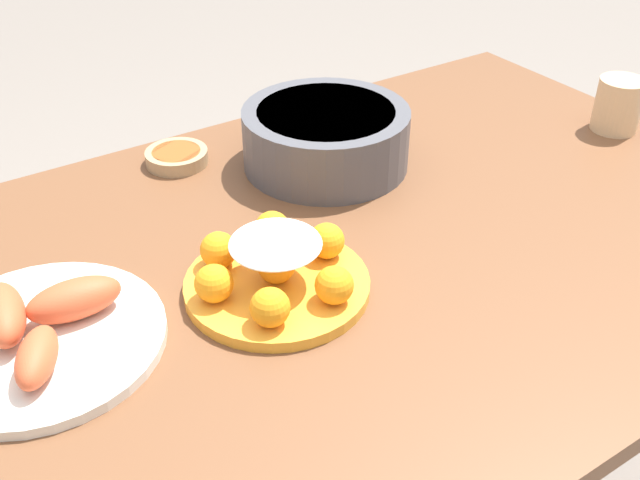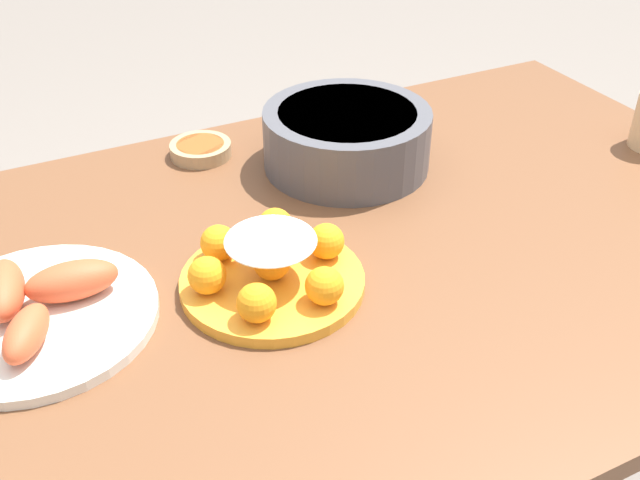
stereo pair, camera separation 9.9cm
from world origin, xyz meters
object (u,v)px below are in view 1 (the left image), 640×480
Objects in this scene: serving_bowl at (326,136)px; sauce_bowl at (177,157)px; cake_plate at (275,272)px; cup_far at (618,105)px; seafood_platter at (40,332)px; dining_table at (357,292)px.

serving_bowl is 2.63× the size of sauce_bowl.
cake_plate is 0.35m from serving_bowl.
serving_bowl is 2.87× the size of cup_far.
cake_plate is 0.82× the size of seafood_platter.
serving_bowl reaches higher than sauce_bowl.
cup_far is at bearing 0.29° from seafood_platter.
seafood_platter reaches higher than sauce_bowl.
cake_plate is 0.29m from seafood_platter.
serving_bowl reaches higher than dining_table.
cake_plate is 0.75m from cup_far.
cake_plate is at bearing -12.64° from seafood_platter.
serving_bowl is (0.24, 0.25, 0.02)m from cake_plate.
cake_plate is 0.39m from sauce_bowl.
dining_table is at bearing -4.13° from seafood_platter.
cup_far is (0.59, 0.04, 0.14)m from dining_table.
cake_plate is 2.32× the size of sauce_bowl.
serving_bowl is at bearing 68.06° from dining_table.
sauce_bowl is 0.78m from cup_far.
cake_plate is at bearing -174.78° from cup_far.
cup_far reaches higher than dining_table.
sauce_bowl reaches higher than dining_table.
serving_bowl is (0.09, 0.21, 0.14)m from dining_table.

